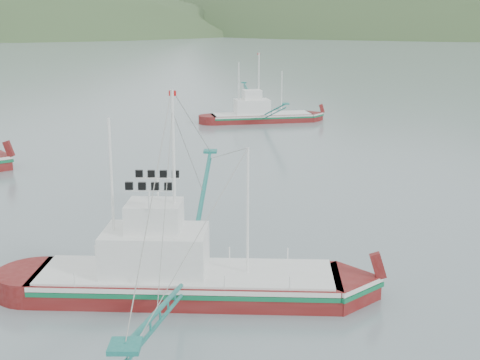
{
  "coord_description": "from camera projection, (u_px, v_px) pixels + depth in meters",
  "views": [
    {
      "loc": [
        0.02,
        -30.44,
        12.36
      ],
      "look_at": [
        0.0,
        6.0,
        3.2
      ],
      "focal_mm": 50.0,
      "sensor_mm": 36.0,
      "label": 1
    }
  ],
  "objects": [
    {
      "name": "ground",
      "position": [
        240.0,
        274.0,
        32.54
      ],
      "size": [
        1200.0,
        1200.0,
        0.0
      ],
      "primitive_type": "plane",
      "color": "slate",
      "rests_on": "ground"
    },
    {
      "name": "main_boat",
      "position": [
        181.0,
        266.0,
        29.64
      ],
      "size": [
        13.76,
        24.67,
        9.98
      ],
      "rotation": [
        0.0,
        0.0,
        -0.04
      ],
      "color": "#600F0E",
      "rests_on": "ground"
    },
    {
      "name": "bg_boat_far",
      "position": [
        261.0,
        109.0,
        77.23
      ],
      "size": [
        12.06,
        20.94,
        8.57
      ],
      "rotation": [
        0.0,
        0.0,
        0.19
      ],
      "color": "#600F0E",
      "rests_on": "ground"
    },
    {
      "name": "ridge_distant",
      "position": [
        275.0,
        27.0,
        575.63
      ],
      "size": [
        960.0,
        400.0,
        240.0
      ],
      "primitive_type": "ellipsoid",
      "color": "slate",
      "rests_on": "ground"
    }
  ]
}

